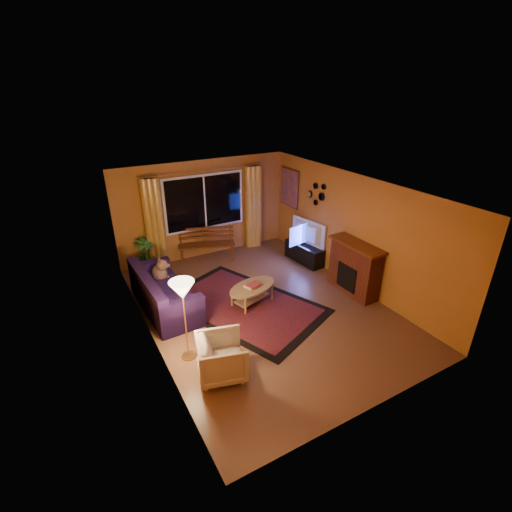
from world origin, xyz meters
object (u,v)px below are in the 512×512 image
bench (207,252)px  armchair (222,355)px  sofa (165,290)px  coffee_table (252,295)px  floor_lamp (185,321)px  tv_console (304,253)px

bench → armchair: armchair is taller
sofa → coffee_table: bearing=-26.3°
armchair → floor_lamp: 0.81m
bench → sofa: sofa is taller
bench → armchair: bearing=-89.7°
armchair → coffee_table: bearing=-26.2°
bench → floor_lamp: (-1.71, -3.31, 0.51)m
armchair → coffee_table: (1.42, 1.59, -0.17)m
armchair → floor_lamp: floor_lamp is taller
floor_lamp → tv_console: size_ratio=1.28×
sofa → tv_console: sofa is taller
armchair → tv_console: bearing=-37.4°
armchair → floor_lamp: (-0.33, 0.65, 0.35)m
bench → tv_console: tv_console is taller
bench → coffee_table: bearing=-69.6°
sofa → armchair: bearing=-87.4°
sofa → tv_console: (3.74, 0.37, -0.18)m
sofa → coffee_table: sofa is taller
bench → coffee_table: size_ratio=1.27×
coffee_table → armchair: bearing=-131.7°
bench → armchair: 4.20m
sofa → floor_lamp: size_ratio=1.40×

